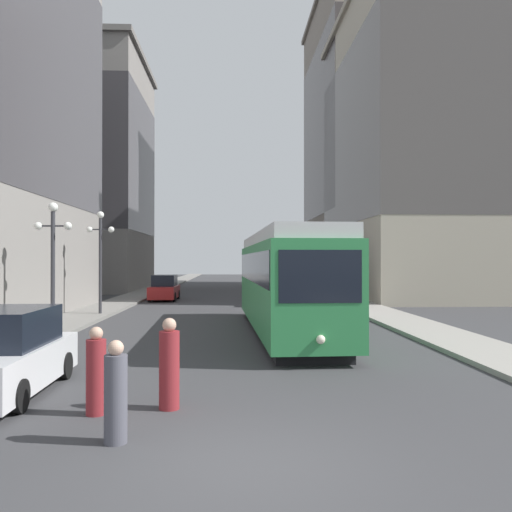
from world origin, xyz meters
name	(u,v)px	position (x,y,z in m)	size (l,w,h in m)	color
ground_plane	(245,468)	(0.00, 0.00, 0.00)	(200.00, 200.00, 0.00)	#38383A
sidewalk_left	(148,292)	(-7.60, 40.00, 0.07)	(2.53, 120.00, 0.15)	gray
sidewalk_right	(320,291)	(7.60, 40.00, 0.07)	(2.53, 120.00, 0.15)	gray
streetcar	(284,280)	(1.87, 13.52, 2.10)	(3.12, 14.30, 3.89)	black
transit_bus	(303,273)	(4.88, 30.57, 1.95)	(2.81, 12.34, 3.45)	black
parked_car_left_near	(164,288)	(-5.03, 31.07, 0.84)	(1.90, 4.49, 1.82)	black
parked_car_left_mid	(5,355)	(-5.03, 4.28, 0.84)	(1.94, 4.70, 1.82)	black
parked_car_right_far	(331,299)	(5.03, 20.54, 0.84)	(2.00, 4.28, 1.82)	black
pedestrian_crossing_near	(169,367)	(-1.39, 2.97, 0.82)	(0.39, 0.39, 1.75)	maroon
pedestrian_crossing_far	(96,374)	(-2.70, 2.66, 0.76)	(0.37, 0.37, 1.63)	maroon
pedestrian_on_sidewalk	(116,395)	(-2.00, 1.08, 0.75)	(0.36, 0.36, 1.61)	#4C4C56
lamp_post_left_near	(53,246)	(-6.93, 13.03, 3.41)	(1.41, 0.36, 4.90)	#333338
lamp_post_left_far	(100,246)	(-6.93, 20.26, 3.60)	(1.41, 0.36, 5.22)	#333338
building_left_midblock	(65,170)	(-16.34, 44.89, 11.56)	(15.56, 15.48, 22.47)	gray
building_right_corner	(364,140)	(13.97, 49.37, 15.83)	(10.81, 21.12, 30.69)	slate
building_right_midblock	(417,147)	(14.64, 34.75, 11.93)	(12.15, 20.56, 23.17)	#B2A893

